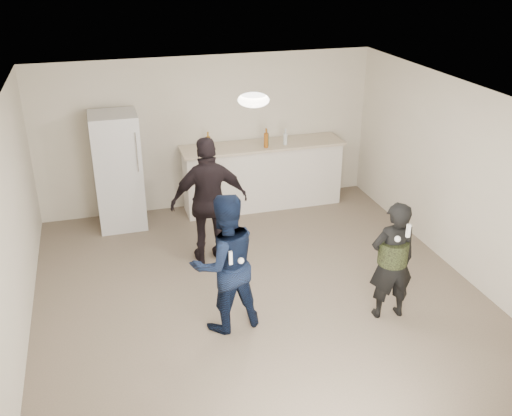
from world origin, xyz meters
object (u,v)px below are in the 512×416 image
object	(u,v)px
man	(225,263)
woman	(392,261)
shaker	(210,146)
fridge	(118,171)
spectator	(209,201)
counter	(263,177)

from	to	relation	value
man	woman	bearing A→B (deg)	160.29
shaker	woman	world-z (taller)	woman
fridge	shaker	world-z (taller)	fridge
fridge	spectator	xyz separation A→B (m)	(1.11, -1.49, -0.00)
man	counter	bearing A→B (deg)	-123.54
man	spectator	world-z (taller)	spectator
counter	woman	size ratio (longest dim) A/B	1.77
spectator	counter	bearing A→B (deg)	-128.34
fridge	man	distance (m)	3.18
fridge	shaker	size ratio (longest dim) A/B	10.59
counter	shaker	size ratio (longest dim) A/B	15.29
counter	man	world-z (taller)	man
shaker	woman	bearing A→B (deg)	-67.38
fridge	man	xyz separation A→B (m)	(0.95, -3.04, -0.07)
shaker	man	size ratio (longest dim) A/B	0.10
counter	spectator	xyz separation A→B (m)	(-1.22, -1.56, 0.37)
man	shaker	bearing A→B (deg)	-108.86
fridge	shaker	distance (m)	1.47
woman	counter	bearing A→B (deg)	-77.06
counter	spectator	size ratio (longest dim) A/B	1.45
woman	man	bearing A→B (deg)	-5.68
counter	fridge	size ratio (longest dim) A/B	1.44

